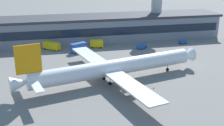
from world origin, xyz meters
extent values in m
plane|color=slate|center=(0.00, 0.00, 0.00)|extent=(600.00, 600.00, 0.00)
cube|color=gray|center=(0.00, 57.23, 5.41)|extent=(150.17, 19.23, 10.81)
cube|color=#38383D|center=(0.00, 57.23, 11.41)|extent=(153.17, 19.61, 1.20)
cube|color=#192333|center=(0.00, 47.56, 5.95)|extent=(147.16, 0.16, 3.89)
cylinder|color=white|center=(8.97, 1.27, 4.85)|extent=(56.31, 18.56, 5.27)
cone|color=white|center=(38.04, 8.37, 4.85)|extent=(5.80, 5.99, 5.01)
cone|color=white|center=(-20.36, -5.89, 4.85)|extent=(6.76, 5.99, 4.75)
cube|color=orange|center=(-17.59, -5.21, 11.70)|extent=(7.29, 2.24, 8.44)
cube|color=white|center=(-18.48, 0.54, 5.64)|extent=(4.58, 9.79, 0.30)
cube|color=white|center=(-15.73, -10.73, 5.64)|extent=(4.58, 9.79, 0.30)
cube|color=white|center=(3.37, 15.75, 4.32)|extent=(11.88, 26.20, 0.50)
cube|color=white|center=(10.67, -14.15, 4.32)|extent=(11.88, 26.20, 0.50)
cylinder|color=#99999E|center=(5.25, 12.27, 2.47)|extent=(4.91, 3.85, 2.90)
cylinder|color=#99999E|center=(10.74, -10.20, 2.47)|extent=(4.91, 3.85, 2.90)
cylinder|color=black|center=(29.89, 6.38, 0.55)|extent=(1.19, 0.75, 1.10)
cylinder|color=slate|center=(29.89, 6.38, 1.93)|extent=(0.24, 0.24, 2.21)
cylinder|color=black|center=(5.65, 2.90, 0.55)|extent=(1.19, 0.75, 1.10)
cylinder|color=slate|center=(5.65, 2.90, 1.93)|extent=(0.24, 0.24, 2.21)
cylinder|color=black|center=(6.78, -1.71, 0.55)|extent=(1.19, 0.75, 1.10)
cylinder|color=slate|center=(6.78, -1.71, 1.93)|extent=(0.24, 0.24, 2.21)
cylinder|color=#B7B7B2|center=(45.60, 61.07, 14.42)|extent=(5.56, 5.56, 28.83)
cube|color=#2651A5|center=(1.01, 36.67, 2.25)|extent=(7.61, 5.52, 3.80)
cube|color=black|center=(-0.77, 35.80, 3.01)|extent=(3.32, 3.26, 0.95)
cylinder|color=black|center=(-0.73, 34.51, 0.35)|extent=(0.76, 0.58, 0.70)
cylinder|color=black|center=(-1.77, 36.61, 0.35)|extent=(0.76, 0.58, 0.70)
cylinder|color=black|center=(3.79, 36.74, 0.35)|extent=(0.76, 0.58, 0.70)
cylinder|color=black|center=(2.75, 38.84, 0.35)|extent=(0.76, 0.58, 0.70)
cube|color=#2651A5|center=(29.80, 36.36, 1.05)|extent=(5.34, 5.09, 1.40)
cube|color=black|center=(30.81, 37.21, 1.33)|extent=(2.83, 2.91, 0.35)
cylinder|color=black|center=(30.33, 38.34, 0.35)|extent=(0.73, 0.68, 0.70)
cylinder|color=black|center=(31.84, 36.55, 0.35)|extent=(0.73, 0.68, 0.70)
cylinder|color=black|center=(27.76, 36.17, 0.35)|extent=(0.73, 0.68, 0.70)
cylinder|color=black|center=(29.27, 34.38, 0.35)|extent=(0.73, 0.68, 0.70)
cube|color=yellow|center=(9.99, 42.25, 1.95)|extent=(6.42, 3.93, 3.20)
cube|color=black|center=(8.40, 42.70, 2.59)|extent=(2.62, 2.69, 0.80)
cylinder|color=black|center=(7.67, 41.78, 0.35)|extent=(0.75, 0.48, 0.70)
cylinder|color=black|center=(8.26, 43.86, 0.35)|extent=(0.75, 0.48, 0.70)
cylinder|color=black|center=(11.72, 40.64, 0.35)|extent=(0.75, 0.48, 0.70)
cylinder|color=black|center=(12.30, 42.72, 0.35)|extent=(0.75, 0.48, 0.70)
cube|color=yellow|center=(-10.38, 43.44, 1.85)|extent=(8.09, 7.74, 3.00)
cube|color=black|center=(-8.68, 41.88, 2.45)|extent=(3.91, 3.89, 0.75)
cylinder|color=black|center=(-7.36, 42.39, 0.35)|extent=(0.72, 0.69, 0.70)
cylinder|color=black|center=(-9.06, 40.53, 0.35)|extent=(0.72, 0.69, 0.70)
cylinder|color=black|center=(-11.70, 46.36, 0.35)|extent=(0.72, 0.69, 0.70)
cylinder|color=black|center=(-13.40, 44.50, 0.35)|extent=(0.72, 0.69, 0.70)
cube|color=#2651A5|center=(51.75, 39.97, 1.10)|extent=(4.06, 3.09, 1.50)
cube|color=black|center=(50.81, 39.64, 1.40)|extent=(1.80, 2.16, 0.38)
cylinder|color=black|center=(50.86, 38.70, 0.35)|extent=(0.76, 0.52, 0.70)
cylinder|color=black|center=(50.26, 40.40, 0.35)|extent=(0.76, 0.52, 0.70)
cylinder|color=black|center=(53.23, 39.54, 0.35)|extent=(0.76, 0.52, 0.70)
cylinder|color=black|center=(52.63, 41.24, 0.35)|extent=(0.76, 0.52, 0.70)
cone|color=#F2590C|center=(19.50, -7.47, 0.30)|extent=(0.48, 0.48, 0.60)
camera|label=1|loc=(-11.70, -87.31, 37.82)|focal=47.36mm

